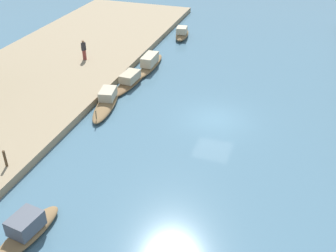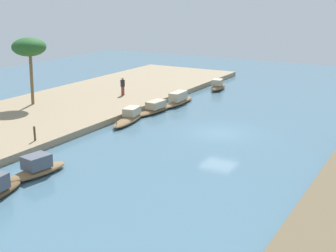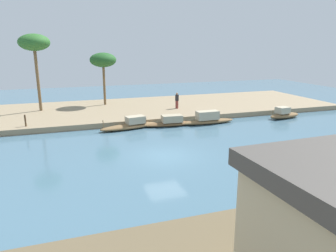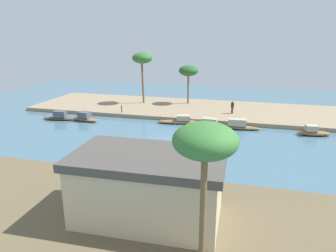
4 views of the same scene
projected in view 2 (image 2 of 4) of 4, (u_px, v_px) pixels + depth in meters
The scene contains 10 objects.
river_water at pixel (220, 133), 34.34m from camera, with size 77.20×77.20×0.00m, color #476B7F.
riverbank_left at pixel (68, 107), 41.30m from camera, with size 47.83×12.57×0.50m, color #937F60.
sampan_foreground at pixel (130, 117), 37.32m from camera, with size 5.41×2.17×1.08m.
sampan_with_red_awning at pixel (37, 168), 26.21m from camera, with size 3.99×1.73×1.22m.
sampan_near_left_bank at pixel (179, 100), 43.02m from camera, with size 5.19×1.09×1.22m.
sampan_open_hull at pixel (156, 108), 40.33m from camera, with size 5.36×1.46×1.00m.
sampan_upstream_small at pixel (218, 86), 49.72m from camera, with size 3.75×1.63×1.17m.
person_on_near_bank at pixel (123, 87), 44.57m from camera, with size 0.41×0.38×1.71m.
mooring_post at pixel (35, 133), 30.83m from camera, with size 0.14×0.14×0.99m, color #4C3823.
palm_tree_left_near at pixel (29, 48), 39.79m from camera, with size 2.91×2.91×5.83m.
Camera 2 is at (30.41, 13.06, 9.93)m, focal length 49.76 mm.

